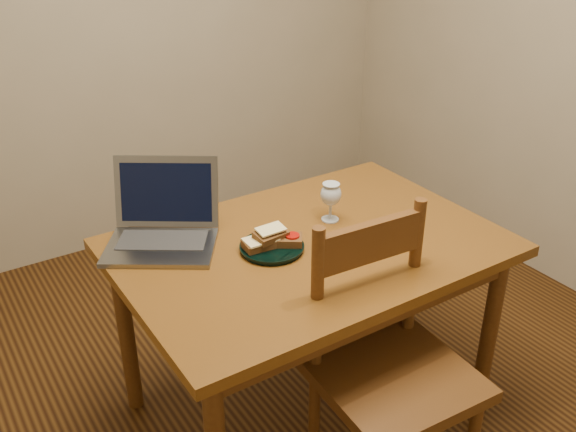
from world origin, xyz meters
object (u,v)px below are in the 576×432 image
chair (392,359)px  laptop (164,220)px  plate (272,248)px  table (309,264)px  milk_glass (331,202)px

chair → laptop: 0.90m
chair → plate: chair is taller
table → laptop: bearing=143.6°
table → laptop: size_ratio=2.67×
milk_glass → chair: bearing=-105.5°
milk_glass → laptop: 0.60m
milk_glass → laptop: laptop is taller
chair → milk_glass: bearing=77.8°
chair → milk_glass: 0.63m
table → milk_glass: bearing=31.1°
table → chair: 0.46m
chair → plate: (-0.15, 0.47, 0.22)m
chair → plate: bearing=110.7°
laptop → milk_glass: bearing=14.2°
plate → milk_glass: 0.31m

